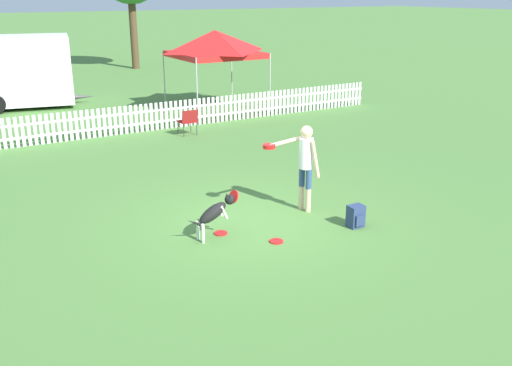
% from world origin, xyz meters
% --- Properties ---
extents(ground_plane, '(240.00, 240.00, 0.00)m').
position_xyz_m(ground_plane, '(0.00, 0.00, 0.00)').
color(ground_plane, '#4C7A38').
extents(handler_person, '(1.07, 0.56, 1.74)m').
position_xyz_m(handler_person, '(1.16, -0.04, 1.10)').
color(handler_person, beige).
rests_on(handler_person, ground_plane).
extents(leaping_dog, '(1.08, 0.34, 0.79)m').
position_xyz_m(leaping_dog, '(-0.91, -0.30, 0.49)').
color(leaping_dog, black).
rests_on(leaping_dog, ground_plane).
extents(frisbee_near_handler, '(0.24, 0.24, 0.02)m').
position_xyz_m(frisbee_near_handler, '(-0.79, -0.23, 0.01)').
color(frisbee_near_handler, red).
rests_on(frisbee_near_handler, ground_plane).
extents(frisbee_near_dog, '(0.24, 0.24, 0.02)m').
position_xyz_m(frisbee_near_dog, '(-0.11, -1.05, 0.01)').
color(frisbee_near_dog, red).
rests_on(frisbee_near_dog, ground_plane).
extents(backpack_on_grass, '(0.29, 0.27, 0.42)m').
position_xyz_m(backpack_on_grass, '(1.53, -1.24, 0.21)').
color(backpack_on_grass, navy).
rests_on(backpack_on_grass, ground_plane).
extents(picket_fence, '(19.34, 0.04, 0.87)m').
position_xyz_m(picket_fence, '(0.00, 8.08, 0.44)').
color(picket_fence, white).
rests_on(picket_fence, ground_plane).
extents(folding_chair_blue_left, '(0.52, 0.53, 0.80)m').
position_xyz_m(folding_chair_blue_left, '(1.83, 6.93, 0.47)').
color(folding_chair_blue_left, '#333338').
rests_on(folding_chair_blue_left, ground_plane).
extents(canopy_tent_main, '(2.93, 2.93, 2.87)m').
position_xyz_m(canopy_tent_main, '(4.40, 10.10, 2.39)').
color(canopy_tent_main, '#B2B2B2').
rests_on(canopy_tent_main, ground_plane).
extents(equipment_trailer, '(5.29, 3.13, 2.62)m').
position_xyz_m(equipment_trailer, '(-2.02, 14.39, 1.38)').
color(equipment_trailer, white).
rests_on(equipment_trailer, ground_plane).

